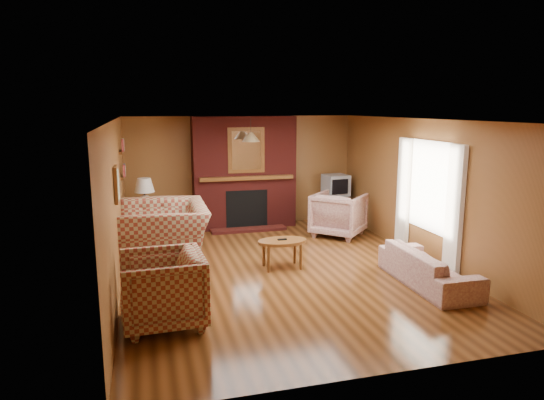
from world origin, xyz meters
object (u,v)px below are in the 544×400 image
object	(u,v)px
floral_sofa	(428,267)
coffee_table	(282,244)
side_table	(146,225)
floral_armchair	(339,214)
plaid_armchair	(163,289)
tv_stand	(335,209)
plaid_loveseat	(163,236)
fireplace	(244,173)
table_lamp	(145,193)
crt_tv	(336,185)

from	to	relation	value
floral_sofa	coffee_table	distance (m)	2.28
floral_sofa	side_table	bearing A→B (deg)	48.64
floral_armchair	plaid_armchair	bearing A→B (deg)	86.28
floral_armchair	tv_stand	world-z (taller)	floral_armchair
plaid_loveseat	coffee_table	bearing A→B (deg)	74.67
floral_armchair	coffee_table	xyz separation A→B (m)	(-1.68, -1.66, -0.04)
fireplace	side_table	world-z (taller)	fireplace
table_lamp	crt_tv	size ratio (longest dim) A/B	1.16
floral_sofa	table_lamp	size ratio (longest dim) A/B	2.84
plaid_loveseat	floral_sofa	xyz separation A→B (m)	(3.75, -1.81, -0.26)
coffee_table	table_lamp	world-z (taller)	table_lamp
plaid_loveseat	plaid_armchair	distance (m)	2.19
plaid_armchair	coffee_table	xyz separation A→B (m)	(1.97, 1.65, -0.04)
plaid_armchair	side_table	xyz separation A→B (m)	(-0.15, 3.99, -0.15)
coffee_table	tv_stand	bearing A→B (deg)	53.01
table_lamp	floral_armchair	bearing A→B (deg)	-10.20
table_lamp	crt_tv	distance (m)	4.16
side_table	table_lamp	world-z (taller)	table_lamp
plaid_armchair	table_lamp	distance (m)	4.03
table_lamp	tv_stand	world-z (taller)	table_lamp
floral_sofa	tv_stand	bearing A→B (deg)	-1.35
coffee_table	side_table	bearing A→B (deg)	132.18
fireplace	plaid_loveseat	world-z (taller)	fireplace
side_table	floral_sofa	bearing A→B (deg)	-42.17
side_table	tv_stand	distance (m)	4.16
plaid_armchair	crt_tv	distance (m)	5.91
table_lamp	coffee_table	bearing A→B (deg)	-47.82
side_table	plaid_loveseat	bearing A→B (deg)	-82.13
coffee_table	table_lamp	xyz separation A→B (m)	(-2.12, 2.34, 0.54)
coffee_table	floral_sofa	bearing A→B (deg)	-34.31
side_table	tv_stand	size ratio (longest dim) A/B	0.92
plaid_armchair	crt_tv	size ratio (longest dim) A/B	1.78
plaid_loveseat	coffee_table	xyz separation A→B (m)	(1.87, -0.53, -0.12)
plaid_loveseat	plaid_armchair	bearing A→B (deg)	-2.06
plaid_loveseat	tv_stand	world-z (taller)	plaid_loveseat
fireplace	crt_tv	distance (m)	2.08
floral_sofa	coffee_table	size ratio (longest dim) A/B	2.26
plaid_armchair	side_table	bearing A→B (deg)	179.57
coffee_table	crt_tv	distance (m)	3.40
floral_sofa	floral_armchair	xyz separation A→B (m)	(-0.20, 2.94, 0.18)
floral_armchair	tv_stand	bearing A→B (deg)	-64.59
plaid_loveseat	side_table	xyz separation A→B (m)	(-0.25, 1.81, -0.23)
plaid_loveseat	floral_armchair	xyz separation A→B (m)	(3.55, 1.13, -0.09)
plaid_armchair	floral_sofa	xyz separation A→B (m)	(3.85, 0.37, -0.18)
coffee_table	crt_tv	bearing A→B (deg)	52.95
table_lamp	tv_stand	size ratio (longest dim) A/B	1.00
plaid_loveseat	fireplace	bearing A→B (deg)	142.28
floral_sofa	coffee_table	world-z (taller)	floral_sofa
crt_tv	plaid_armchair	bearing A→B (deg)	-132.69
floral_sofa	crt_tv	bearing A→B (deg)	-1.35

